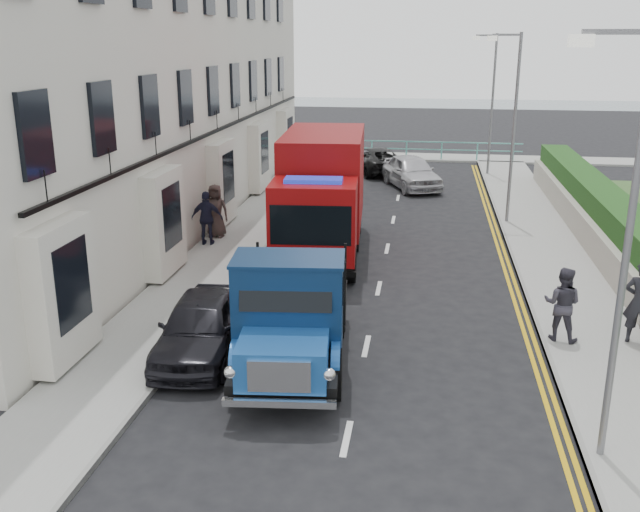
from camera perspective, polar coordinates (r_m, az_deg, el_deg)
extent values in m
plane|color=black|center=(14.80, 3.04, -10.38)|extent=(120.00, 120.00, 0.00)
cube|color=gray|center=(23.96, -7.25, 0.58)|extent=(2.40, 38.00, 0.12)
cube|color=gray|center=(23.46, 18.28, -0.54)|extent=(2.60, 38.00, 0.12)
cube|color=gray|center=(42.64, 6.94, 7.87)|extent=(30.00, 2.50, 0.12)
plane|color=slate|center=(73.41, 7.78, 11.64)|extent=(120.00, 120.00, 0.00)
cube|color=beige|center=(28.19, -14.35, 16.97)|extent=(6.00, 30.00, 14.00)
cube|color=black|center=(27.34, -7.61, 10.20)|extent=(0.12, 28.00, 0.10)
cube|color=#B2AD9E|center=(23.58, 21.50, 0.46)|extent=(0.30, 28.00, 1.00)
cube|color=#1D4114|center=(23.65, 23.25, 1.31)|extent=(1.20, 28.00, 1.70)
cube|color=#59B2A5|center=(41.69, 6.95, 9.08)|extent=(13.00, 0.08, 0.06)
cube|color=#59B2A5|center=(41.76, 6.93, 8.50)|extent=(13.00, 0.06, 0.05)
cylinder|color=slate|center=(11.98, 23.24, -0.45)|extent=(0.12, 0.12, 7.00)
cube|color=slate|center=(11.38, 22.78, 16.21)|extent=(1.00, 0.08, 0.08)
cube|color=beige|center=(11.28, 20.15, 15.87)|extent=(0.35, 0.18, 0.18)
cylinder|color=slate|center=(27.46, 15.23, 9.58)|extent=(0.12, 0.12, 7.00)
cube|color=slate|center=(27.20, 14.72, 16.75)|extent=(1.00, 0.08, 0.08)
cube|color=beige|center=(27.16, 13.61, 16.57)|extent=(0.35, 0.18, 0.18)
cylinder|color=slate|center=(37.36, 13.60, 11.55)|extent=(0.12, 0.12, 7.00)
cube|color=slate|center=(37.17, 13.18, 16.82)|extent=(1.00, 0.08, 0.08)
cube|color=beige|center=(37.14, 12.37, 16.68)|extent=(0.35, 0.18, 0.18)
cylinder|color=black|center=(14.29, -6.58, -9.21)|extent=(0.38, 1.06, 1.04)
cylinder|color=black|center=(14.11, 1.17, -9.45)|extent=(0.38, 1.06, 1.04)
cylinder|color=black|center=(17.02, -4.95, -4.70)|extent=(0.38, 1.06, 1.04)
cylinder|color=black|center=(16.88, 1.49, -4.84)|extent=(0.38, 1.06, 1.04)
cube|color=black|center=(15.47, -2.20, -6.35)|extent=(2.56, 5.37, 0.19)
cube|color=#1E56A6|center=(13.50, -2.96, -8.21)|extent=(1.81, 1.57, 0.78)
cube|color=silver|center=(12.85, -3.29, -9.59)|extent=(1.14, 0.20, 0.60)
cube|color=#0D274B|center=(14.39, -2.51, -3.87)|extent=(2.28, 1.51, 1.89)
cube|color=black|center=(16.58, -1.82, -3.77)|extent=(2.56, 3.24, 0.13)
cylinder|color=black|center=(20.79, -3.42, -0.47)|extent=(0.40, 1.13, 1.11)
cylinder|color=black|center=(20.61, 2.44, -0.61)|extent=(0.40, 1.13, 1.11)
cylinder|color=black|center=(23.77, -2.37, 1.81)|extent=(0.40, 1.13, 1.11)
cylinder|color=black|center=(23.61, 2.76, 1.70)|extent=(0.40, 1.13, 1.11)
cylinder|color=black|center=(25.91, -1.78, 3.11)|extent=(0.40, 1.13, 1.11)
cylinder|color=black|center=(25.77, 2.94, 3.02)|extent=(0.40, 1.13, 1.11)
cube|color=black|center=(23.13, 0.09, 1.91)|extent=(2.81, 7.23, 0.25)
cube|color=maroon|center=(20.32, -0.51, 2.86)|extent=(2.56, 2.08, 2.23)
cube|color=black|center=(19.40, -0.76, 2.48)|extent=(2.23, 0.23, 1.11)
cube|color=maroon|center=(23.86, 0.30, 6.26)|extent=(2.88, 5.43, 3.04)
imported|color=black|center=(16.09, -9.48, -5.54)|extent=(1.96, 4.20, 1.39)
imported|color=#58A5BD|center=(25.79, -0.12, 3.42)|extent=(2.03, 4.51, 1.44)
imported|color=#B6B6BB|center=(30.83, -0.22, 5.67)|extent=(2.28, 4.96, 1.41)
imported|color=black|center=(37.80, 4.46, 7.69)|extent=(3.84, 5.21, 1.32)
imported|color=#B7B6BB|center=(33.92, 7.33, 6.70)|extent=(3.32, 4.87, 1.54)
imported|color=black|center=(17.64, 24.25, -3.41)|extent=(0.84, 0.71, 1.96)
imported|color=#36333F|center=(17.22, 18.81, -3.64)|extent=(1.02, 0.91, 1.75)
imported|color=#1B1C30|center=(24.15, -9.02, 3.01)|extent=(1.10, 0.54, 1.81)
imported|color=#382C29|center=(25.05, -8.36, 3.60)|extent=(0.91, 0.60, 1.85)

